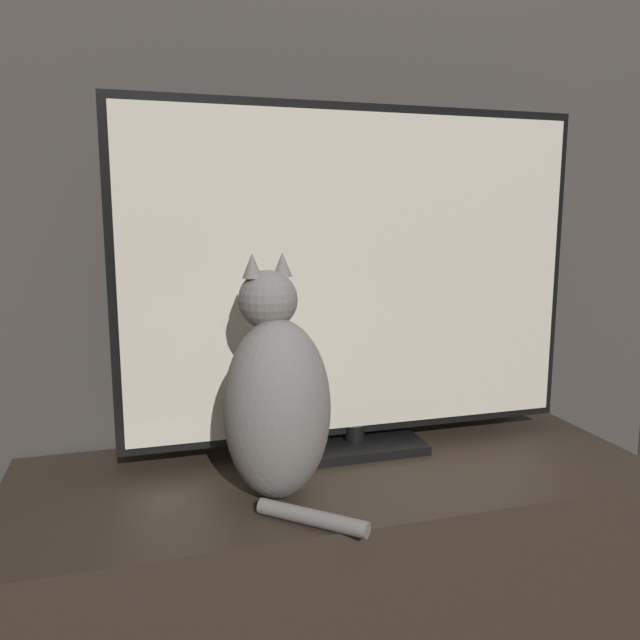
% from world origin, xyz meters
% --- Properties ---
extents(wall_back, '(4.80, 0.05, 2.60)m').
position_xyz_m(wall_back, '(0.00, 1.22, 1.30)').
color(wall_back, '#47423D').
rests_on(wall_back, ground_plane).
extents(tv_stand, '(1.31, 0.50, 0.43)m').
position_xyz_m(tv_stand, '(0.00, 0.93, 0.21)').
color(tv_stand, '#33281E').
rests_on(tv_stand, ground_plane).
extents(tv, '(1.02, 0.18, 0.75)m').
position_xyz_m(tv, '(0.07, 1.03, 0.81)').
color(tv, black).
rests_on(tv, tv_stand).
extents(cat, '(0.24, 0.32, 0.45)m').
position_xyz_m(cat, '(-0.15, 0.85, 0.61)').
color(cat, gray).
rests_on(cat, tv_stand).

